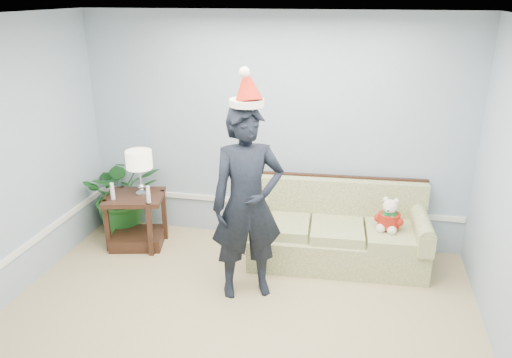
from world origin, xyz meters
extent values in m
cube|color=white|center=(0.00, 0.00, 2.71)|extent=(4.50, 5.00, 0.02)
cube|color=#9BACC6|center=(0.00, 2.51, 1.35)|extent=(4.50, 0.02, 2.70)
cube|color=white|center=(0.00, 2.48, 0.45)|extent=(4.48, 0.03, 0.06)
cube|color=#586831|center=(0.83, 2.04, 0.18)|extent=(1.97, 0.95, 0.37)
cube|color=#586831|center=(0.24, 1.99, 0.42)|extent=(0.61, 0.69, 0.11)
cube|color=#586831|center=(0.83, 1.99, 0.42)|extent=(0.61, 0.69, 0.11)
cube|color=#586831|center=(1.43, 1.99, 0.42)|extent=(0.61, 0.69, 0.11)
cube|color=#586831|center=(0.83, 2.35, 0.62)|extent=(1.93, 0.31, 0.51)
cube|color=black|center=(0.83, 2.41, 0.88)|extent=(1.92, 0.18, 0.05)
cube|color=#586831|center=(-0.05, 2.04, 0.48)|extent=(0.22, 0.83, 0.22)
cube|color=#586831|center=(1.71, 2.04, 0.48)|extent=(0.22, 0.83, 0.22)
cube|color=#391C14|center=(-1.53, 1.94, 0.61)|extent=(0.77, 0.70, 0.05)
cube|color=#391C14|center=(-1.53, 1.94, 0.07)|extent=(0.70, 0.62, 0.15)
cube|color=#391C14|center=(-1.80, 1.73, 0.32)|extent=(0.06, 0.06, 0.64)
cube|color=#391C14|center=(-1.27, 1.73, 0.32)|extent=(0.06, 0.06, 0.64)
cube|color=#391C14|center=(-1.80, 2.15, 0.32)|extent=(0.06, 0.06, 0.64)
cube|color=#391C14|center=(-1.27, 2.15, 0.32)|extent=(0.06, 0.06, 0.64)
cylinder|color=silver|center=(-1.45, 1.98, 0.66)|extent=(0.14, 0.14, 0.03)
sphere|color=silver|center=(-1.45, 1.98, 0.74)|extent=(0.08, 0.08, 0.08)
cylinder|color=silver|center=(-1.45, 1.98, 0.87)|extent=(0.02, 0.02, 0.30)
cylinder|color=white|center=(-1.45, 1.98, 1.07)|extent=(0.30, 0.30, 0.21)
cylinder|color=silver|center=(-1.72, 1.78, 0.69)|extent=(0.05, 0.05, 0.11)
cylinder|color=white|center=(-1.72, 1.78, 0.79)|extent=(0.04, 0.04, 0.09)
cylinder|color=silver|center=(-1.28, 1.78, 0.69)|extent=(0.05, 0.05, 0.11)
cylinder|color=white|center=(-1.28, 1.78, 0.79)|extent=(0.04, 0.04, 0.09)
imported|color=#1D5F22|center=(-1.84, 2.26, 0.51)|extent=(1.21, 1.16, 1.03)
imported|color=black|center=(-0.01, 1.25, 0.97)|extent=(0.83, 0.70, 1.93)
cylinder|color=silver|center=(-0.01, 1.25, 1.95)|extent=(0.43, 0.43, 0.06)
cone|color=#B72913|center=(-0.01, 1.27, 2.11)|extent=(0.40, 0.42, 0.36)
sphere|color=silver|center=(-0.01, 1.16, 2.23)|extent=(0.10, 0.10, 0.10)
sphere|color=silver|center=(1.37, 2.01, 0.58)|extent=(0.22, 0.22, 0.22)
cylinder|color=#B72913|center=(1.37, 2.01, 0.58)|extent=(0.28, 0.28, 0.15)
cylinder|color=#146C32|center=(1.37, 2.01, 0.67)|extent=(0.19, 0.19, 0.03)
sphere|color=silver|center=(1.31, 1.91, 0.52)|extent=(0.10, 0.10, 0.10)
sphere|color=silver|center=(1.43, 1.91, 0.52)|extent=(0.10, 0.10, 0.10)
sphere|color=silver|center=(1.37, 2.00, 0.75)|extent=(0.15, 0.15, 0.15)
sphere|color=black|center=(1.37, 1.91, 0.73)|extent=(0.02, 0.02, 0.02)
sphere|color=silver|center=(1.32, 2.01, 0.81)|extent=(0.06, 0.06, 0.06)
sphere|color=silver|center=(1.42, 2.01, 0.81)|extent=(0.06, 0.06, 0.06)
camera|label=1|loc=(1.01, -3.02, 2.88)|focal=35.00mm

